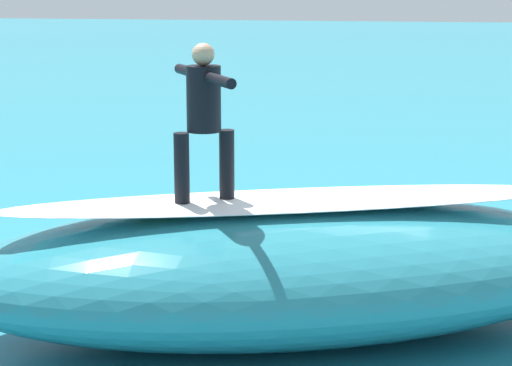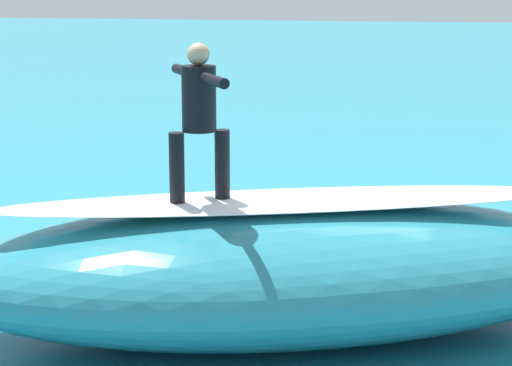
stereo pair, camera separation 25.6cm
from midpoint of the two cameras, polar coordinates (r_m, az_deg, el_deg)
ground_plane at (r=12.02m, az=4.98°, el=-5.51°), size 120.00×120.00×0.00m
wave_crest at (r=10.01m, az=1.22°, el=-5.07°), size 7.57×5.08×1.37m
wave_foam_lip at (r=9.82m, az=1.24°, el=-1.05°), size 5.95×2.92×0.08m
surfboard_riding at (r=9.69m, az=-3.79°, el=-1.30°), size 2.05×1.52×0.06m
surfer_riding at (r=9.51m, az=-3.87°, el=4.28°), size 0.88×1.32×1.58m
surfboard_paddling at (r=14.19m, az=1.55°, el=-2.49°), size 2.15×2.01×0.07m
surfer_paddling at (r=14.08m, az=1.14°, el=-1.91°), size 1.34×1.24×0.30m
foam_patch_near at (r=13.04m, az=2.15°, el=-3.81°), size 0.90×1.03×0.09m
foam_patch_mid at (r=10.73m, az=-7.21°, el=-7.32°), size 0.80×0.98×0.17m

